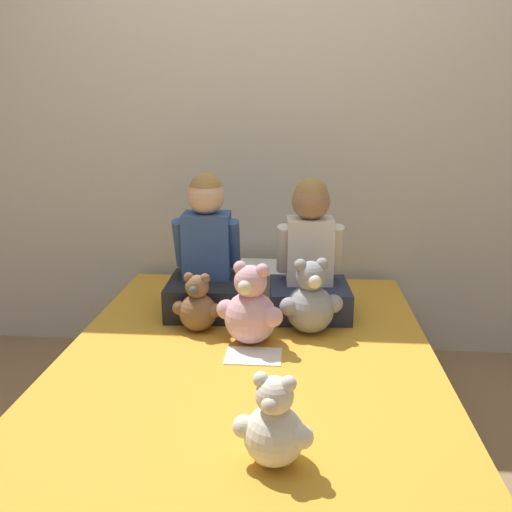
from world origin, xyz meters
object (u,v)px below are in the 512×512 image
at_px(teddy_bear_held_by_right_child, 310,302).
at_px(teddy_bear_at_foot_of_bed, 274,426).
at_px(child_on_left, 207,259).
at_px(bed, 248,406).
at_px(teddy_bear_between_children, 251,309).
at_px(teddy_bear_held_by_left_child, 198,307).
at_px(child_on_right, 310,261).
at_px(pillow_at_headboard, 262,277).
at_px(sign_card, 253,356).

bearing_deg(teddy_bear_held_by_right_child, teddy_bear_at_foot_of_bed, -111.89).
xyz_separation_m(child_on_left, teddy_bear_at_foot_of_bed, (0.36, -1.09, -0.13)).
distance_m(bed, teddy_bear_between_children, 0.38).
distance_m(child_on_left, teddy_bear_held_by_right_child, 0.53).
bearing_deg(teddy_bear_held_by_left_child, child_on_right, 35.64).
height_order(teddy_bear_held_by_left_child, pillow_at_headboard, teddy_bear_held_by_left_child).
distance_m(teddy_bear_held_by_left_child, sign_card, 0.35).
relative_size(child_on_right, teddy_bear_held_by_left_child, 2.44).
height_order(pillow_at_headboard, sign_card, pillow_at_headboard).
distance_m(teddy_bear_at_foot_of_bed, pillow_at_headboard, 1.43).
distance_m(child_on_left, pillow_at_headboard, 0.44).
bearing_deg(pillow_at_headboard, teddy_bear_at_foot_of_bed, -84.85).
distance_m(bed, child_on_left, 0.69).
xyz_separation_m(child_on_right, pillow_at_headboard, (-0.23, 0.33, -0.19)).
bearing_deg(bed, teddy_bear_between_children, 88.96).
xyz_separation_m(child_on_right, teddy_bear_held_by_right_child, (0.00, -0.22, -0.11)).
distance_m(bed, teddy_bear_held_by_right_child, 0.49).
bearing_deg(pillow_at_headboard, teddy_bear_between_children, -89.82).
height_order(teddy_bear_at_foot_of_bed, pillow_at_headboard, teddy_bear_at_foot_of_bed).
xyz_separation_m(teddy_bear_between_children, teddy_bear_at_foot_of_bed, (0.13, -0.74, -0.03)).
bearing_deg(teddy_bear_at_foot_of_bed, teddy_bear_between_children, 112.27).
height_order(teddy_bear_between_children, teddy_bear_at_foot_of_bed, teddy_bear_between_children).
bearing_deg(teddy_bear_held_by_right_child, pillow_at_headboard, 98.18).
relative_size(child_on_right, teddy_bear_at_foot_of_bed, 2.37).
bearing_deg(child_on_right, teddy_bear_at_foot_of_bed, -99.31).
distance_m(teddy_bear_held_by_right_child, teddy_bear_between_children, 0.26).
distance_m(child_on_right, teddy_bear_held_by_right_child, 0.25).
relative_size(child_on_left, teddy_bear_at_foot_of_bed, 2.42).
xyz_separation_m(child_on_left, teddy_bear_held_by_left_child, (0.00, -0.25, -0.13)).
xyz_separation_m(child_on_right, sign_card, (-0.21, -0.47, -0.24)).
bearing_deg(teddy_bear_at_foot_of_bed, child_on_right, 97.15).
height_order(teddy_bear_between_children, pillow_at_headboard, teddy_bear_between_children).
relative_size(child_on_right, sign_card, 2.90).
bearing_deg(child_on_left, teddy_bear_held_by_left_child, -91.97).
distance_m(bed, child_on_right, 0.69).
bearing_deg(teddy_bear_held_by_left_child, bed, -35.93).
bearing_deg(sign_card, child_on_right, 65.95).
bearing_deg(bed, child_on_right, 63.30).
bearing_deg(teddy_bear_between_children, bed, -72.14).
relative_size(teddy_bear_held_by_right_child, teddy_bear_at_foot_of_bed, 1.23).
distance_m(bed, teddy_bear_at_foot_of_bed, 0.72).
bearing_deg(bed, child_on_left, 116.30).
distance_m(teddy_bear_between_children, teddy_bear_at_foot_of_bed, 0.75).
distance_m(teddy_bear_held_by_left_child, teddy_bear_at_foot_of_bed, 0.92).
distance_m(teddy_bear_at_foot_of_bed, sign_card, 0.63).
xyz_separation_m(teddy_bear_held_by_right_child, teddy_bear_at_foot_of_bed, (-0.11, -0.86, -0.02)).
bearing_deg(teddy_bear_between_children, child_on_left, 142.68).
distance_m(bed, teddy_bear_held_by_left_child, 0.45).
bearing_deg(teddy_bear_at_foot_of_bed, teddy_bear_held_by_right_child, 95.58).
bearing_deg(teddy_bear_at_foot_of_bed, bed, 114.23).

